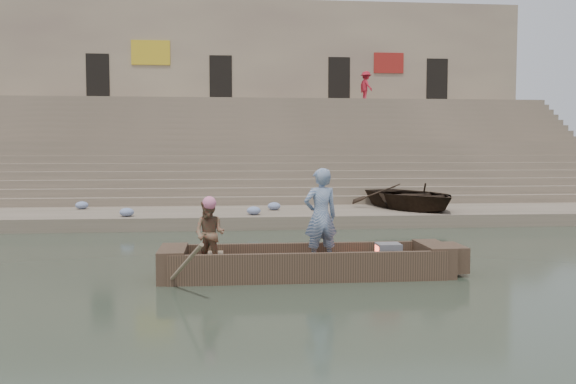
{
  "coord_description": "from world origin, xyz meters",
  "views": [
    {
      "loc": [
        -1.72,
        -12.68,
        2.47
      ],
      "look_at": [
        -0.19,
        2.62,
        1.4
      ],
      "focal_mm": 38.63,
      "sensor_mm": 36.0,
      "label": 1
    }
  ],
  "objects": [
    {
      "name": "rowing_man",
      "position": [
        -2.04,
        -0.97,
        0.87
      ],
      "size": [
        0.77,
        0.7,
        1.29
      ],
      "primitive_type": "imported",
      "rotation": [
        0.0,
        0.0,
        -0.41
      ],
      "color": "#256F46",
      "rests_on": "main_rowboat"
    },
    {
      "name": "ghat_steps",
      "position": [
        0.0,
        17.19,
        1.8
      ],
      "size": [
        32.0,
        11.0,
        5.2
      ],
      "color": "gray",
      "rests_on": "ground"
    },
    {
      "name": "building_wall",
      "position": [
        0.0,
        26.5,
        5.6
      ],
      "size": [
        32.0,
        5.07,
        11.2
      ],
      "color": "tan",
      "rests_on": "ground"
    },
    {
      "name": "main_rowboat",
      "position": [
        -0.19,
        -0.88,
        0.11
      ],
      "size": [
        5.0,
        1.3,
        0.22
      ],
      "primitive_type": "cube",
      "color": "brown",
      "rests_on": "ground"
    },
    {
      "name": "standing_man",
      "position": [
        0.11,
        -0.81,
        1.16
      ],
      "size": [
        0.77,
        0.59,
        1.88
      ],
      "primitive_type": "imported",
      "rotation": [
        0.0,
        0.0,
        3.37
      ],
      "color": "navy",
      "rests_on": "main_rowboat"
    },
    {
      "name": "mid_landing",
      "position": [
        0.0,
        15.5,
        1.4
      ],
      "size": [
        32.0,
        3.0,
        2.8
      ],
      "primitive_type": "cube",
      "color": "gray",
      "rests_on": "ground"
    },
    {
      "name": "beached_rowboat",
      "position": [
        4.62,
        8.01,
        0.85
      ],
      "size": [
        4.24,
        5.06,
        0.9
      ],
      "primitive_type": "imported",
      "rotation": [
        0.0,
        0.0,
        0.3
      ],
      "color": "#2D2116",
      "rests_on": "lower_landing"
    },
    {
      "name": "cloth_bundles",
      "position": [
        -3.11,
        7.67,
        0.53
      ],
      "size": [
        7.02,
        3.0,
        0.26
      ],
      "color": "#3F5999",
      "rests_on": "lower_landing"
    },
    {
      "name": "ground",
      "position": [
        0.0,
        0.0,
        0.0
      ],
      "size": [
        120.0,
        120.0,
        0.0
      ],
      "primitive_type": "plane",
      "color": "#2A3629",
      "rests_on": "ground"
    },
    {
      "name": "rowboat_trim",
      "position": [
        0.02,
        -0.89,
        0.31
      ],
      "size": [
        6.04,
        2.63,
        1.96
      ],
      "color": "brown",
      "rests_on": "ground"
    },
    {
      "name": "pedestrian",
      "position": [
        6.31,
        22.6,
        6.06
      ],
      "size": [
        0.96,
        1.26,
        1.72
      ],
      "primitive_type": "imported",
      "rotation": [
        0.0,
        0.0,
        1.89
      ],
      "color": "#AC1D2C",
      "rests_on": "upper_landing"
    },
    {
      "name": "upper_landing",
      "position": [
        0.0,
        22.5,
        2.6
      ],
      "size": [
        32.0,
        3.0,
        5.2
      ],
      "primitive_type": "cube",
      "color": "gray",
      "rests_on": "ground"
    },
    {
      "name": "television",
      "position": [
        1.44,
        -0.88,
        0.42
      ],
      "size": [
        0.46,
        0.42,
        0.4
      ],
      "color": "slate",
      "rests_on": "main_rowboat"
    },
    {
      "name": "lower_landing",
      "position": [
        0.0,
        8.0,
        0.2
      ],
      "size": [
        32.0,
        4.0,
        0.4
      ],
      "primitive_type": "cube",
      "color": "gray",
      "rests_on": "ground"
    }
  ]
}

